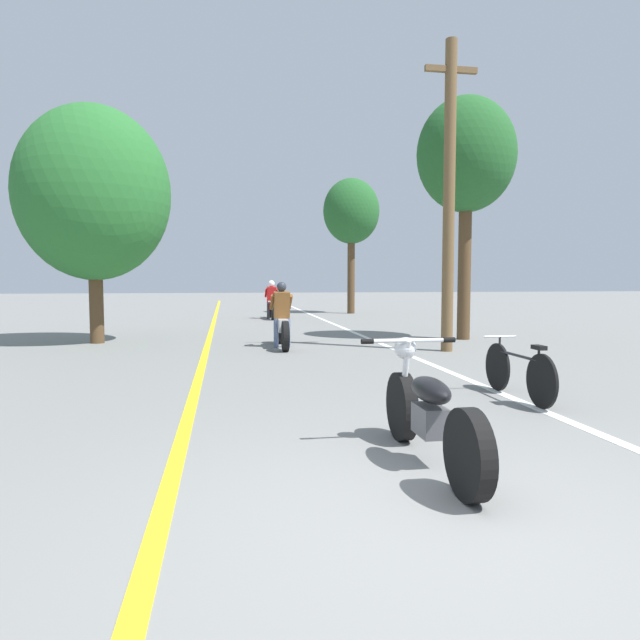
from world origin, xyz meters
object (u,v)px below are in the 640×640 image
roadside_tree_left (93,194)px  motorcycle_rider_far (272,304)px  motorcycle_foreground (428,412)px  utility_pole (449,194)px  roadside_tree_right_far (351,212)px  roadside_tree_right_near (466,157)px  bicycle_parked (518,371)px  motorcycle_rider_lead (282,323)px

roadside_tree_left → motorcycle_rider_far: bearing=58.2°
motorcycle_rider_far → motorcycle_foreground: bearing=-90.4°
utility_pole → motorcycle_foreground: 8.02m
roadside_tree_left → roadside_tree_right_far: bearing=51.0°
roadside_tree_left → roadside_tree_right_near: bearing=-3.9°
roadside_tree_right_near → roadside_tree_left: bearing=176.1°
roadside_tree_right_near → bicycle_parked: bearing=-108.2°
utility_pole → roadside_tree_left: utility_pole is taller
roadside_tree_left → bicycle_parked: size_ratio=3.17×
motorcycle_rider_lead → bicycle_parked: bearing=-68.0°
utility_pole → roadside_tree_right_near: utility_pole is taller
motorcycle_foreground → roadside_tree_right_far: bearing=79.2°
motorcycle_foreground → bicycle_parked: 2.99m
utility_pole → motorcycle_foreground: size_ratio=2.98×
motorcycle_rider_far → bicycle_parked: bearing=-82.8°
roadside_tree_right_far → roadside_tree_left: (-8.43, -10.41, -0.91)m
roadside_tree_right_far → roadside_tree_left: 13.43m
utility_pole → roadside_tree_right_near: bearing=58.9°
motorcycle_rider_far → bicycle_parked: 15.18m
roadside_tree_right_near → motorcycle_foreground: (-4.26, -9.07, -4.07)m
roadside_tree_left → bicycle_parked: roadside_tree_left is taller
motorcycle_rider_lead → motorcycle_foreground: bearing=-87.2°
roadside_tree_right_near → motorcycle_rider_lead: roadside_tree_right_near is taller
motorcycle_foreground → motorcycle_rider_far: 17.27m
utility_pole → motorcycle_foreground: utility_pole is taller
motorcycle_foreground → motorcycle_rider_lead: bearing=92.8°
roadside_tree_right_near → motorcycle_rider_lead: (-4.65, -0.93, -3.95)m
roadside_tree_right_near → roadside_tree_right_far: 11.03m
roadside_tree_right_far → motorcycle_rider_far: (-3.71, -2.81, -3.84)m
utility_pole → roadside_tree_left: bearing=159.8°
bicycle_parked → roadside_tree_right_near: bearing=71.8°
roadside_tree_right_near → bicycle_parked: 8.32m
utility_pole → motorcycle_foreground: (-2.94, -6.90, -2.84)m
roadside_tree_left → motorcycle_foreground: (4.61, -9.67, -3.06)m
roadside_tree_right_near → motorcycle_foreground: roadside_tree_right_near is taller
roadside_tree_right_near → roadside_tree_right_far: bearing=92.2°
utility_pole → motorcycle_rider_lead: 4.48m
roadside_tree_right_far → motorcycle_rider_lead: bearing=-109.5°
roadside_tree_right_near → roadside_tree_left: 8.94m
utility_pole → bicycle_parked: bearing=-101.4°
utility_pole → bicycle_parked: 5.59m
roadside_tree_left → motorcycle_foreground: 11.14m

